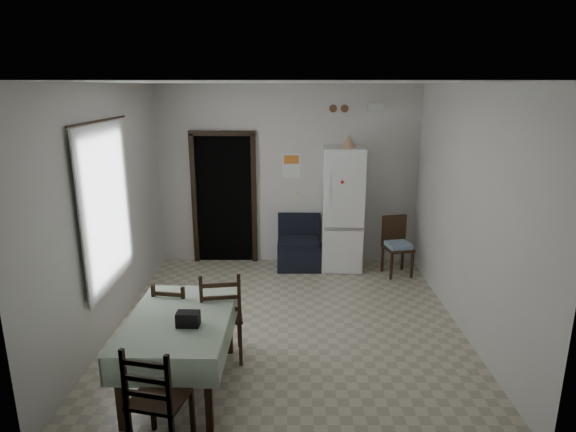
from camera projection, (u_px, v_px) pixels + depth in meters
The scene contains 25 objects.
ground at pixel (288, 323), 6.01m from camera, with size 4.50×4.50×0.00m, color #AFA78F.
ceiling at pixel (288, 82), 5.25m from camera, with size 4.20×4.50×0.02m, color white, non-canonical shape.
wall_back at pixel (288, 176), 7.80m from camera, with size 4.20×0.02×2.90m, color silver, non-canonical shape.
wall_front at pixel (287, 289), 3.46m from camera, with size 4.20×0.02×2.90m, color silver, non-canonical shape.
wall_left at pixel (109, 211), 5.63m from camera, with size 0.02×4.50×2.90m, color silver, non-canonical shape.
wall_right at pixel (467, 211), 5.62m from camera, with size 0.02×4.50×2.90m, color silver, non-canonical shape.
doorway at pixel (226, 196), 8.10m from camera, with size 1.06×0.52×2.22m.
window_recess at pixel (97, 206), 5.42m from camera, with size 0.10×1.20×1.60m, color silver.
curtain at pixel (107, 206), 5.42m from camera, with size 0.02×1.45×1.85m, color silver.
curtain_rod at pixel (99, 121), 5.17m from camera, with size 0.02×0.02×1.60m, color black.
calendar at pixel (291, 166), 7.74m from camera, with size 0.28×0.02×0.40m, color white.
calendar_image at pixel (291, 159), 7.71m from camera, with size 0.24×0.01×0.14m, color orange.
light_switch at pixel (297, 197), 7.88m from camera, with size 0.08×0.02×0.12m, color beige.
vent_left at pixel (333, 109), 7.50m from camera, with size 0.12×0.12×0.03m, color brown.
vent_right at pixel (345, 109), 7.50m from camera, with size 0.12×0.12×0.03m, color brown.
emergency_light at pixel (375, 107), 7.47m from camera, with size 0.25×0.07×0.09m, color white.
fridge at pixel (342, 209), 7.61m from camera, with size 0.63×0.63×1.95m, color white, non-canonical shape.
tan_cone at pixel (349, 141), 7.24m from camera, with size 0.24×0.24×0.20m, color tan.
navy_seat at pixel (299, 242), 7.76m from camera, with size 0.69×0.67×0.84m, color black, non-canonical shape.
corner_chair at pixel (398, 247), 7.43m from camera, with size 0.40×0.40×0.92m, color black, non-canonical shape.
dining_table at pixel (181, 352), 4.65m from camera, with size 0.95×1.45×0.75m, color #99AC93, non-canonical shape.
black_bag at pixel (188, 319), 4.36m from camera, with size 0.21×0.12×0.13m, color black.
dining_chair_far_left at pixel (176, 318), 5.19m from camera, with size 0.38×0.38×0.88m, color black, non-canonical shape.
dining_chair_far_right at pixel (221, 314), 5.12m from camera, with size 0.44×0.44×1.03m, color black, non-canonical shape.
dining_chair_near_head at pixel (160, 395), 3.81m from camera, with size 0.42×0.42×0.99m, color black, non-canonical shape.
Camera 1 is at (0.02, -5.45, 2.87)m, focal length 30.00 mm.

